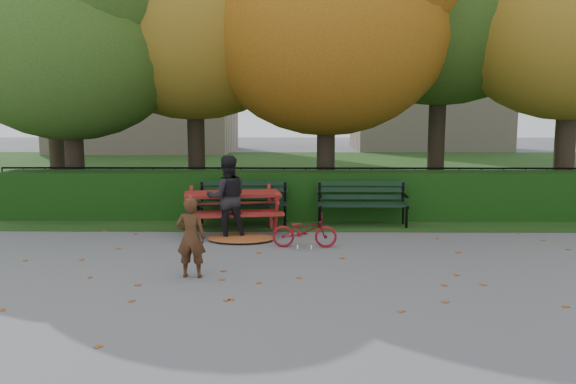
{
  "coord_description": "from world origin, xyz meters",
  "views": [
    {
      "loc": [
        -0.25,
        -7.46,
        2.25
      ],
      "look_at": [
        -0.36,
        1.38,
        1.0
      ],
      "focal_mm": 35.0,
      "sensor_mm": 36.0,
      "label": 1
    }
  ],
  "objects_px": {
    "tree_c": "(342,0)",
    "bench_left": "(243,199)",
    "bench_right": "(362,200)",
    "bicycle": "(305,231)",
    "tree_a": "(77,12)",
    "child": "(191,237)",
    "picnic_table": "(233,201)",
    "adult": "(227,197)"
  },
  "relations": [
    {
      "from": "tree_c",
      "to": "bench_left",
      "type": "bearing_deg",
      "value": -133.36
    },
    {
      "from": "bench_right",
      "to": "bicycle",
      "type": "height_order",
      "value": "bench_right"
    },
    {
      "from": "tree_a",
      "to": "child",
      "type": "xyz_separation_m",
      "value": [
        3.51,
        -5.54,
        -3.96
      ]
    },
    {
      "from": "child",
      "to": "bicycle",
      "type": "bearing_deg",
      "value": -129.19
    },
    {
      "from": "tree_a",
      "to": "bench_left",
      "type": "height_order",
      "value": "tree_a"
    },
    {
      "from": "tree_c",
      "to": "picnic_table",
      "type": "bearing_deg",
      "value": -127.46
    },
    {
      "from": "bench_right",
      "to": "bicycle",
      "type": "bearing_deg",
      "value": -121.87
    },
    {
      "from": "child",
      "to": "tree_a",
      "type": "bearing_deg",
      "value": -54.68
    },
    {
      "from": "tree_a",
      "to": "child",
      "type": "relative_size",
      "value": 6.71
    },
    {
      "from": "picnic_table",
      "to": "child",
      "type": "height_order",
      "value": "child"
    },
    {
      "from": "bicycle",
      "to": "tree_c",
      "type": "bearing_deg",
      "value": -11.34
    },
    {
      "from": "bench_right",
      "to": "adult",
      "type": "height_order",
      "value": "adult"
    },
    {
      "from": "bench_left",
      "to": "child",
      "type": "relative_size",
      "value": 1.61
    },
    {
      "from": "bicycle",
      "to": "adult",
      "type": "bearing_deg",
      "value": 66.9
    },
    {
      "from": "picnic_table",
      "to": "bicycle",
      "type": "distance_m",
      "value": 1.84
    },
    {
      "from": "tree_a",
      "to": "adult",
      "type": "distance_m",
      "value": 6.17
    },
    {
      "from": "bench_left",
      "to": "adult",
      "type": "distance_m",
      "value": 1.32
    },
    {
      "from": "bench_left",
      "to": "bicycle",
      "type": "xyz_separation_m",
      "value": [
        1.21,
        -1.91,
        -0.24
      ]
    },
    {
      "from": "picnic_table",
      "to": "bicycle",
      "type": "relative_size",
      "value": 1.85
    },
    {
      "from": "tree_a",
      "to": "picnic_table",
      "type": "relative_size",
      "value": 3.74
    },
    {
      "from": "bench_left",
      "to": "bench_right",
      "type": "xyz_separation_m",
      "value": [
        2.4,
        0.0,
        0.0
      ]
    },
    {
      "from": "tree_c",
      "to": "child",
      "type": "relative_size",
      "value": 7.17
    },
    {
      "from": "tree_c",
      "to": "tree_a",
      "type": "bearing_deg",
      "value": -176.35
    },
    {
      "from": "bench_right",
      "to": "picnic_table",
      "type": "relative_size",
      "value": 0.9
    },
    {
      "from": "tree_a",
      "to": "bench_left",
      "type": "bearing_deg",
      "value": -25.76
    },
    {
      "from": "tree_a",
      "to": "bench_right",
      "type": "relative_size",
      "value": 4.16
    },
    {
      "from": "child",
      "to": "bench_right",
      "type": "bearing_deg",
      "value": -124.2
    },
    {
      "from": "tree_a",
      "to": "bench_right",
      "type": "distance_m",
      "value": 7.69
    },
    {
      "from": "tree_c",
      "to": "adult",
      "type": "xyz_separation_m",
      "value": [
        -2.29,
        -3.55,
        -4.07
      ]
    },
    {
      "from": "picnic_table",
      "to": "adult",
      "type": "height_order",
      "value": "adult"
    },
    {
      "from": "child",
      "to": "bench_left",
      "type": "bearing_deg",
      "value": -92.89
    },
    {
      "from": "tree_a",
      "to": "child",
      "type": "bearing_deg",
      "value": -57.61
    },
    {
      "from": "tree_a",
      "to": "adult",
      "type": "relative_size",
      "value": 4.96
    },
    {
      "from": "bench_right",
      "to": "adult",
      "type": "distance_m",
      "value": 2.88
    },
    {
      "from": "tree_c",
      "to": "bench_left",
      "type": "distance_m",
      "value": 5.31
    },
    {
      "from": "tree_a",
      "to": "bicycle",
      "type": "height_order",
      "value": "tree_a"
    },
    {
      "from": "tree_c",
      "to": "adult",
      "type": "bearing_deg",
      "value": -122.88
    },
    {
      "from": "bench_left",
      "to": "child",
      "type": "xyz_separation_m",
      "value": [
        -0.37,
        -3.66,
        0.04
      ]
    },
    {
      "from": "tree_c",
      "to": "bench_left",
      "type": "relative_size",
      "value": 4.44
    },
    {
      "from": "bench_left",
      "to": "child",
      "type": "bearing_deg",
      "value": -95.82
    },
    {
      "from": "tree_a",
      "to": "bicycle",
      "type": "relative_size",
      "value": 6.91
    },
    {
      "from": "bench_left",
      "to": "picnic_table",
      "type": "relative_size",
      "value": 0.9
    }
  ]
}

